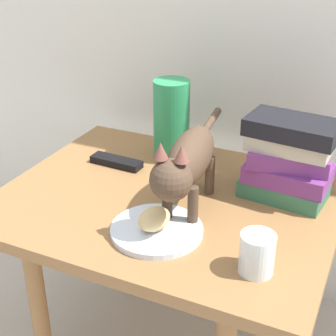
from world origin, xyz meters
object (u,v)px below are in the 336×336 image
(side_table, at_px, (168,219))
(green_vase, at_px, (171,121))
(bread_roll, at_px, (154,219))
(cat, at_px, (187,161))
(tv_remote, at_px, (116,162))
(plate, at_px, (157,230))
(book_stack, at_px, (289,159))
(candle_jar, at_px, (257,255))

(side_table, height_order, green_vase, green_vase)
(bread_roll, bearing_deg, cat, 76.65)
(tv_remote, bearing_deg, cat, -25.70)
(plate, height_order, tv_remote, tv_remote)
(cat, xyz_separation_m, green_vase, (-0.15, 0.25, -0.02))
(cat, relative_size, tv_remote, 3.18)
(plate, distance_m, bread_roll, 0.03)
(plate, height_order, bread_roll, bread_roll)
(book_stack, relative_size, green_vase, 0.97)
(plate, relative_size, cat, 0.43)
(side_table, bearing_deg, plate, -74.05)
(bread_roll, height_order, candle_jar, candle_jar)
(plate, distance_m, green_vase, 0.40)
(plate, xyz_separation_m, cat, (0.02, 0.11, 0.13))
(cat, xyz_separation_m, book_stack, (0.19, 0.17, -0.03))
(book_stack, distance_m, candle_jar, 0.33)
(bread_roll, height_order, book_stack, book_stack)
(candle_jar, distance_m, tv_remote, 0.57)
(plate, height_order, green_vase, green_vase)
(cat, bearing_deg, side_table, 146.42)
(tv_remote, bearing_deg, book_stack, 5.49)
(plate, relative_size, candle_jar, 2.42)
(side_table, relative_size, bread_roll, 10.29)
(bread_roll, xyz_separation_m, book_stack, (0.22, 0.29, 0.06))
(green_vase, bearing_deg, book_stack, -12.87)
(candle_jar, height_order, tv_remote, candle_jar)
(side_table, height_order, plate, plate)
(tv_remote, bearing_deg, bread_roll, -44.33)
(plate, xyz_separation_m, book_stack, (0.22, 0.28, 0.10))
(cat, bearing_deg, plate, -102.87)
(side_table, distance_m, plate, 0.18)
(side_table, bearing_deg, green_vase, 112.45)
(plate, xyz_separation_m, candle_jar, (0.24, -0.04, 0.03))
(side_table, relative_size, book_stack, 3.67)
(bread_roll, relative_size, tv_remote, 0.53)
(green_vase, height_order, tv_remote, green_vase)
(side_table, xyz_separation_m, tv_remote, (-0.21, 0.10, 0.08))
(book_stack, bearing_deg, cat, -138.30)
(candle_jar, bearing_deg, book_stack, 93.06)
(bread_roll, relative_size, book_stack, 0.36)
(side_table, xyz_separation_m, candle_jar, (0.28, -0.19, 0.10))
(plate, height_order, candle_jar, candle_jar)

